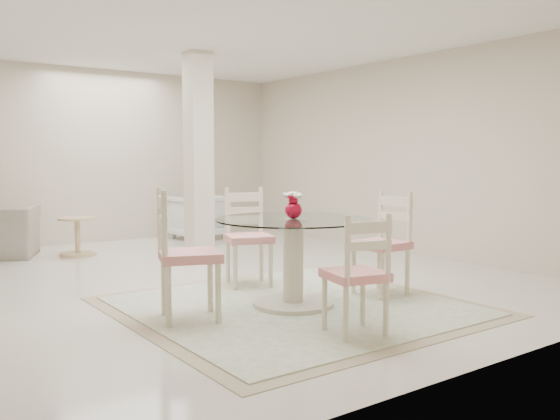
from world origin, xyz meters
TOP-DOWN VIEW (x-y plane):
  - ground at (0.00, 0.00)m, footprint 7.00×7.00m
  - room_shell at (0.00, 0.00)m, footprint 6.02×7.02m
  - column at (0.50, 1.30)m, footprint 0.30×0.30m
  - area_rug at (-0.11, -1.59)m, footprint 2.87×2.87m
  - dining_table at (-0.11, -1.59)m, footprint 1.37×1.37m
  - red_vase at (-0.11, -1.59)m, footprint 0.18×0.17m
  - dining_chair_east at (0.90, -1.72)m, footprint 0.46×0.46m
  - dining_chair_north at (0.05, -0.58)m, footprint 0.57×0.57m
  - dining_chair_west at (-1.12, -1.42)m, footprint 0.61×0.61m
  - dining_chair_south at (-0.26, -2.59)m, footprint 0.49×0.49m
  - armchair_white at (1.31, 2.89)m, footprint 0.85×0.87m
  - side_table at (-0.80, 2.34)m, footprint 0.50×0.50m

SIDE VIEW (x-z plane):
  - ground at x=0.00m, z-range 0.00..0.00m
  - area_rug at x=-0.11m, z-range 0.00..0.02m
  - side_table at x=-0.80m, z-range -0.02..0.50m
  - armchair_white at x=1.31m, z-range 0.00..0.72m
  - dining_table at x=-0.11m, z-range 0.01..0.80m
  - dining_chair_south at x=-0.26m, z-range 0.03..1.04m
  - dining_chair_east at x=0.90m, z-range 0.03..1.13m
  - dining_chair_north at x=0.05m, z-range 0.03..1.14m
  - dining_chair_west at x=-1.12m, z-range 0.03..1.21m
  - red_vase at x=-0.11m, z-range 0.79..1.02m
  - column at x=0.50m, z-range 0.00..2.70m
  - room_shell at x=0.00m, z-range 0.50..3.21m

